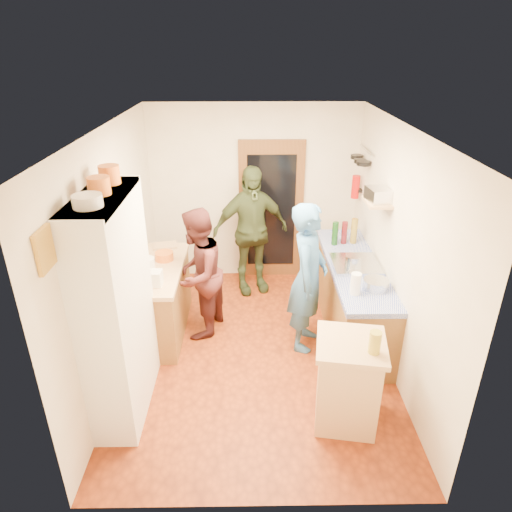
{
  "coord_description": "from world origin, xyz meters",
  "views": [
    {
      "loc": [
        -0.07,
        -4.42,
        3.36
      ],
      "look_at": [
        0.0,
        0.15,
        1.18
      ],
      "focal_mm": 32.0,
      "sensor_mm": 36.0,
      "label": 1
    }
  ],
  "objects_px": {
    "person_left": "(201,273)",
    "person_back": "(252,231)",
    "hutch_body": "(117,309)",
    "person_hob": "(311,279)",
    "right_counter_base": "(351,298)",
    "island_base": "(347,384)"
  },
  "relations": [
    {
      "from": "person_left",
      "to": "person_back",
      "type": "xyz_separation_m",
      "value": [
        0.61,
        1.05,
        0.11
      ]
    },
    {
      "from": "hutch_body",
      "to": "person_hob",
      "type": "height_order",
      "value": "hutch_body"
    },
    {
      "from": "hutch_body",
      "to": "person_hob",
      "type": "bearing_deg",
      "value": 25.8
    },
    {
      "from": "right_counter_base",
      "to": "person_hob",
      "type": "relative_size",
      "value": 1.23
    },
    {
      "from": "island_base",
      "to": "person_hob",
      "type": "relative_size",
      "value": 0.48
    },
    {
      "from": "hutch_body",
      "to": "person_left",
      "type": "height_order",
      "value": "hutch_body"
    },
    {
      "from": "island_base",
      "to": "person_left",
      "type": "relative_size",
      "value": 0.53
    },
    {
      "from": "right_counter_base",
      "to": "island_base",
      "type": "bearing_deg",
      "value": -102.8
    },
    {
      "from": "right_counter_base",
      "to": "person_back",
      "type": "distance_m",
      "value": 1.68
    },
    {
      "from": "hutch_body",
      "to": "island_base",
      "type": "relative_size",
      "value": 2.56
    },
    {
      "from": "person_left",
      "to": "person_back",
      "type": "height_order",
      "value": "person_back"
    },
    {
      "from": "person_back",
      "to": "hutch_body",
      "type": "bearing_deg",
      "value": -136.27
    },
    {
      "from": "island_base",
      "to": "person_back",
      "type": "height_order",
      "value": "person_back"
    },
    {
      "from": "person_left",
      "to": "island_base",
      "type": "bearing_deg",
      "value": 60.74
    },
    {
      "from": "hutch_body",
      "to": "right_counter_base",
      "type": "distance_m",
      "value": 2.9
    },
    {
      "from": "person_hob",
      "to": "person_back",
      "type": "bearing_deg",
      "value": 42.6
    },
    {
      "from": "hutch_body",
      "to": "person_back",
      "type": "distance_m",
      "value": 2.63
    },
    {
      "from": "right_counter_base",
      "to": "person_hob",
      "type": "bearing_deg",
      "value": -147.35
    },
    {
      "from": "person_hob",
      "to": "person_back",
      "type": "distance_m",
      "value": 1.53
    },
    {
      "from": "right_counter_base",
      "to": "island_base",
      "type": "height_order",
      "value": "island_base"
    },
    {
      "from": "right_counter_base",
      "to": "person_left",
      "type": "bearing_deg",
      "value": -178.65
    },
    {
      "from": "hutch_body",
      "to": "person_back",
      "type": "xyz_separation_m",
      "value": [
        1.26,
        2.31,
        -0.17
      ]
    }
  ]
}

